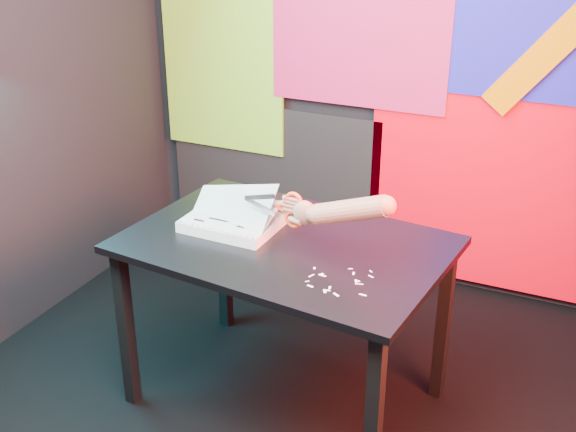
% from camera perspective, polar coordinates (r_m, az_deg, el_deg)
% --- Properties ---
extents(room, '(3.01, 3.01, 2.71)m').
position_cam_1_polar(room, '(2.36, -0.60, 8.55)').
color(room, black).
rests_on(room, ground).
extents(backdrop, '(2.88, 0.05, 2.08)m').
position_cam_1_polar(backdrop, '(3.78, 9.92, 8.17)').
color(backdrop, '#F10014').
rests_on(backdrop, ground).
extents(work_table, '(1.30, 0.93, 0.75)m').
position_cam_1_polar(work_table, '(2.84, -0.20, -3.59)').
color(work_table, black).
rests_on(work_table, ground).
extents(printout_stack, '(0.38, 0.27, 0.19)m').
position_cam_1_polar(printout_stack, '(2.90, -4.47, -0.51)').
color(printout_stack, silver).
rests_on(printout_stack, work_table).
extents(scissors, '(0.26, 0.04, 0.15)m').
position_cam_1_polar(scissors, '(2.73, 0.12, 0.55)').
color(scissors, white).
rests_on(scissors, printout_stack).
extents(hand_forearm, '(0.45, 0.12, 0.19)m').
position_cam_1_polar(hand_forearm, '(2.61, 4.28, 0.43)').
color(hand_forearm, '#AF5C4D').
rests_on(hand_forearm, work_table).
extents(paper_clippings, '(0.24, 0.22, 0.00)m').
position_cam_1_polar(paper_clippings, '(2.52, 3.92, -5.26)').
color(paper_clippings, white).
rests_on(paper_clippings, work_table).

